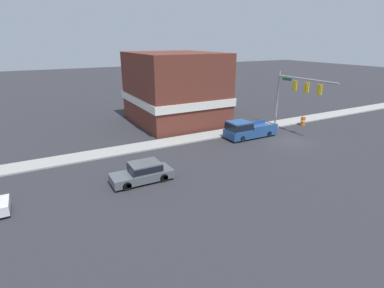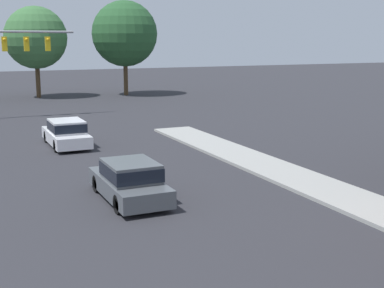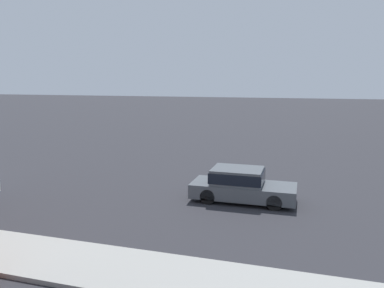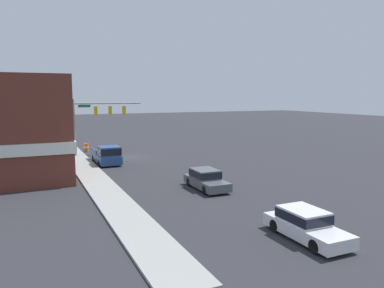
% 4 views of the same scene
% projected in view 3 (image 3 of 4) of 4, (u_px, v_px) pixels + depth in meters
% --- Properties ---
extents(car_lead, '(1.84, 4.55, 1.47)m').
position_uv_depth(car_lead, '(241.00, 184.00, 16.48)').
color(car_lead, black).
rests_on(car_lead, ground).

